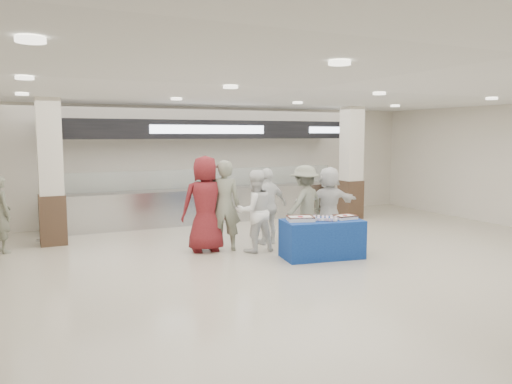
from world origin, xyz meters
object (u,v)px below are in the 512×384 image
sheet_cake_left (300,218)px  cupcake_tray (325,218)px  sheet_cake_right (345,217)px  display_table (322,239)px  soldier_b (305,204)px  civilian_white (329,203)px  soldier_bg (1,214)px  chef_tall (255,211)px  civilian_maroon (205,204)px  chef_short (268,206)px  soldier_a (224,206)px

sheet_cake_left → cupcake_tray: bearing=-15.9°
sheet_cake_left → sheet_cake_right: sheet_cake_left is taller
sheet_cake_right → display_table: bearing=170.9°
sheet_cake_right → soldier_b: size_ratio=0.24×
sheet_cake_left → sheet_cake_right: size_ratio=1.43×
sheet_cake_right → civilian_white: bearing=67.9°
sheet_cake_left → soldier_bg: soldier_bg is taller
chef_tall → soldier_b: soldier_b is taller
cupcake_tray → chef_tall: bearing=133.7°
civilian_white → soldier_bg: bearing=-8.5°
display_table → soldier_b: size_ratio=0.89×
civilian_maroon → soldier_bg: civilian_maroon is taller
sheet_cake_right → chef_short: (-0.87, 1.66, 0.05)m
cupcake_tray → chef_tall: (-1.02, 1.07, 0.06)m
civilian_white → soldier_bg: 7.01m
soldier_a → display_table: bearing=155.1°
chef_short → display_table: bearing=93.6°
sheet_cake_left → civilian_maroon: civilian_maroon is taller
soldier_a → chef_tall: bearing=162.6°
chef_tall → soldier_bg: bearing=-25.5°
chef_tall → soldier_bg: size_ratio=1.06×
cupcake_tray → soldier_b: soldier_b is taller
soldier_b → soldier_bg: bearing=-36.9°
soldier_a → chef_tall: 0.66m
cupcake_tray → display_table: bearing=139.5°
cupcake_tray → soldier_a: soldier_a is taller
chef_tall → display_table: bearing=132.7°
display_table → soldier_a: size_ratio=0.82×
chef_tall → chef_short: (0.59, 0.55, -0.00)m
chef_tall → civilian_white: (2.05, 0.36, -0.00)m
civilian_white → chef_short: bearing=-1.0°
display_table → sheet_cake_left: size_ratio=2.63×
sheet_cake_right → chef_tall: size_ratio=0.24×
display_table → soldier_a: 2.14m
cupcake_tray → soldier_a: size_ratio=0.28×
cupcake_tray → civilian_white: 1.76m
soldier_bg → sheet_cake_left: bearing=-145.7°
civilian_white → sheet_cake_left: bearing=46.9°
sheet_cake_right → soldier_a: (-1.99, 1.49, 0.15)m
chef_short → soldier_bg: bearing=-27.2°
cupcake_tray → soldier_bg: 6.58m
sheet_cake_left → chef_short: (0.05, 1.48, 0.04)m
display_table → sheet_cake_left: bearing=176.3°
civilian_maroon → civilian_white: bearing=-174.2°
chef_tall → soldier_b: size_ratio=0.98×
civilian_white → chef_tall: bearing=16.4°
display_table → chef_short: chef_short is taller
sheet_cake_right → chef_short: chef_short is taller
chef_tall → soldier_bg: (-4.71, 2.17, -0.05)m
cupcake_tray → civilian_white: bearing=54.0°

